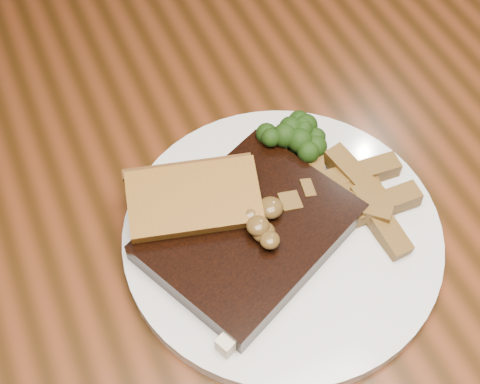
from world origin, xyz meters
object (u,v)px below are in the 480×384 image
(garlic_bread, at_px, (195,213))
(potato_wedges, at_px, (357,198))
(dining_table, at_px, (227,264))
(steak, at_px, (249,233))
(chair_far, at_px, (146,6))
(plate, at_px, (282,236))

(garlic_bread, xyz_separation_m, potato_wedges, (0.15, -0.05, -0.00))
(dining_table, distance_m, steak, 0.12)
(garlic_bread, bearing_deg, steak, -32.51)
(chair_far, height_order, potato_wedges, chair_far)
(dining_table, distance_m, garlic_bread, 0.12)
(potato_wedges, bearing_deg, dining_table, 160.32)
(dining_table, relative_size, potato_wedges, 15.29)
(steak, bearing_deg, chair_far, 57.07)
(dining_table, relative_size, plate, 5.19)
(plate, bearing_deg, garlic_bread, 146.38)
(chair_far, bearing_deg, garlic_bread, 94.20)
(chair_far, relative_size, steak, 5.18)
(dining_table, height_order, plate, plate)
(plate, distance_m, garlic_bread, 0.09)
(garlic_bread, distance_m, potato_wedges, 0.16)
(plate, bearing_deg, steak, 169.56)
(chair_far, xyz_separation_m, plate, (-0.06, -0.64, 0.23))
(plate, bearing_deg, dining_table, 133.97)
(garlic_bread, relative_size, potato_wedges, 1.17)
(plate, xyz_separation_m, garlic_bread, (-0.07, 0.05, 0.02))
(plate, relative_size, potato_wedges, 2.95)
(plate, relative_size, steak, 1.67)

